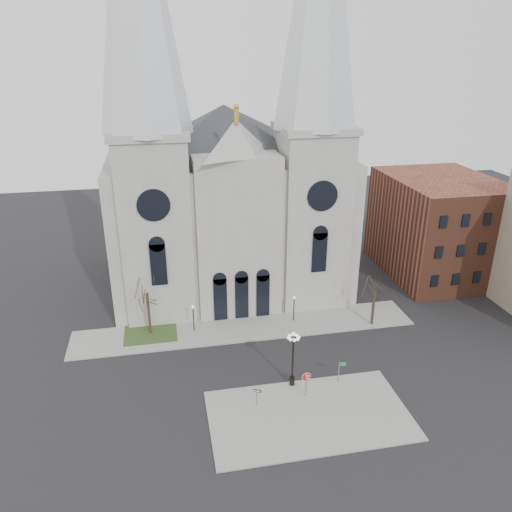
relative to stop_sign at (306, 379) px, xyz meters
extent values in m
plane|color=black|center=(-3.43, 2.41, -2.02)|extent=(160.00, 160.00, 0.00)
cube|color=gray|center=(-0.43, -2.59, -1.95)|extent=(18.00, 10.00, 0.14)
cube|color=gray|center=(-3.43, 13.41, -1.95)|extent=(40.00, 6.00, 0.14)
cube|color=#2C411C|center=(-14.43, 14.41, -1.93)|extent=(6.00, 5.00, 0.18)
cube|color=#9A9790|center=(-3.43, 28.41, 6.98)|extent=(30.00, 24.00, 18.00)
pyramid|color=#2D3035|center=(-3.43, 28.41, 21.98)|extent=(33.00, 26.40, 6.00)
cube|color=#9A9790|center=(-12.93, 19.91, 8.98)|extent=(8.00, 8.00, 22.00)
cylinder|color=black|center=(-12.93, 15.86, 12.98)|extent=(3.60, 0.30, 3.60)
cube|color=#9A9790|center=(6.07, 19.91, 8.98)|extent=(8.00, 8.00, 22.00)
cylinder|color=black|center=(6.07, 15.86, 12.98)|extent=(3.60, 0.30, 3.60)
cube|color=#9A9790|center=(-3.43, 18.41, 7.73)|extent=(10.00, 5.00, 19.50)
pyramid|color=#9A9790|center=(-3.43, 18.41, 19.48)|extent=(11.00, 5.00, 4.00)
cube|color=brown|center=(26.57, 24.41, 4.98)|extent=(14.00, 18.00, 14.00)
cylinder|color=black|center=(-14.43, 14.41, 0.60)|extent=(0.32, 0.32, 5.25)
cylinder|color=black|center=(11.57, 11.41, 0.08)|extent=(0.32, 0.32, 4.20)
cylinder|color=black|center=(-9.43, 13.91, -0.38)|extent=(0.12, 0.12, 3.00)
sphere|color=white|center=(-9.43, 13.91, 1.22)|extent=(0.32, 0.32, 0.32)
cylinder|color=black|center=(2.57, 13.91, -0.38)|extent=(0.12, 0.12, 3.00)
sphere|color=white|center=(2.57, 13.91, 1.22)|extent=(0.32, 0.32, 0.32)
cylinder|color=slate|center=(0.00, 0.00, -0.60)|extent=(0.10, 0.10, 2.57)
cylinder|color=red|center=(0.00, 0.00, 0.29)|extent=(0.87, 0.28, 0.89)
cylinder|color=white|center=(0.00, 0.00, 0.29)|extent=(0.93, 0.28, 0.96)
cube|color=white|center=(0.00, 0.00, 0.44)|extent=(0.48, 0.15, 0.11)
cube|color=white|center=(0.00, 0.00, 0.15)|extent=(0.54, 0.17, 0.11)
cylinder|color=black|center=(-0.82, 1.91, 0.75)|extent=(0.18, 0.18, 5.26)
cylinder|color=black|center=(-0.82, 1.91, -1.42)|extent=(0.50, 0.50, 0.91)
sphere|color=white|center=(-0.82, 1.91, 3.89)|extent=(0.37, 0.37, 0.37)
cylinder|color=slate|center=(-4.84, -0.54, -0.91)|extent=(0.08, 0.08, 1.95)
cube|color=black|center=(-4.84, -0.54, -0.17)|extent=(0.81, 0.36, 0.28)
cylinder|color=slate|center=(3.76, 1.48, -0.72)|extent=(0.10, 0.10, 2.33)
cube|color=#0D5C20|center=(4.13, 1.44, 0.29)|extent=(0.65, 0.11, 0.16)
cube|color=#0D5C20|center=(4.13, 1.44, 0.08)|extent=(0.65, 0.11, 0.16)
camera|label=1|loc=(-12.04, -36.88, 28.65)|focal=35.00mm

